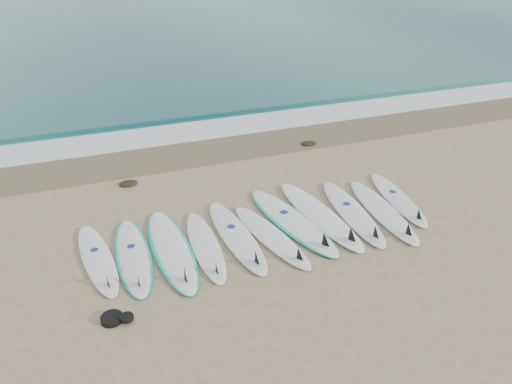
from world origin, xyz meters
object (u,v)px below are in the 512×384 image
object	(u,v)px
surfboard_0	(98,260)
surfboard_5	(272,237)
leash_coil	(115,318)
surfboard_10	(399,200)

from	to	relation	value
surfboard_0	surfboard_5	size ratio (longest dim) A/B	0.95
surfboard_5	leash_coil	bearing A→B (deg)	-168.35
leash_coil	surfboard_0	bearing A→B (deg)	93.53
surfboard_0	surfboard_5	xyz separation A→B (m)	(3.01, -0.40, 0.00)
surfboard_10	leash_coil	size ratio (longest dim) A/B	5.31
surfboard_10	surfboard_0	bearing A→B (deg)	-171.20
surfboard_5	surfboard_10	size ratio (longest dim) A/B	1.02
surfboard_0	surfboard_10	world-z (taller)	surfboard_10
surfboard_10	leash_coil	distance (m)	6.08
surfboard_0	surfboard_10	xyz separation A→B (m)	(5.99, -0.03, 0.00)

